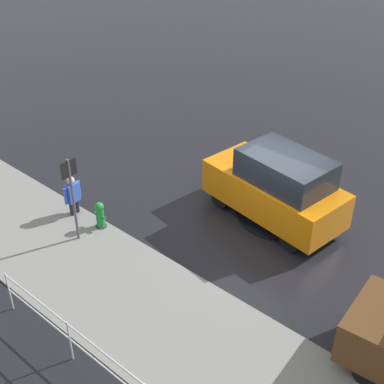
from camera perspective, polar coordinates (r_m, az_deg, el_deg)
The scene contains 7 objects.
ground_plane at distance 14.57m, azimuth 7.47°, elevation -3.84°, with size 60.00×60.00×0.00m, color black.
kerb_strip at distance 12.09m, azimuth -4.22°, elevation -12.86°, with size 24.00×3.20×0.04m, color slate.
moving_hatchback at distance 14.43m, azimuth 9.04°, elevation 0.56°, with size 4.10×2.24×2.06m.
fire_hydrant at distance 14.45m, azimuth -9.79°, elevation -2.47°, with size 0.42×0.31×0.80m.
pedestrian at distance 14.95m, azimuth -12.63°, elevation -0.18°, with size 0.26×0.57×1.22m.
sign_post at distance 13.48m, azimuth -12.72°, elevation 0.35°, with size 0.07×0.44×2.40m.
puddle_patch at distance 15.16m, azimuth 9.49°, elevation -2.38°, with size 2.52×2.52×0.01m, color black.
Camera 1 is at (-6.15, 9.94, 8.70)m, focal length 50.00 mm.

